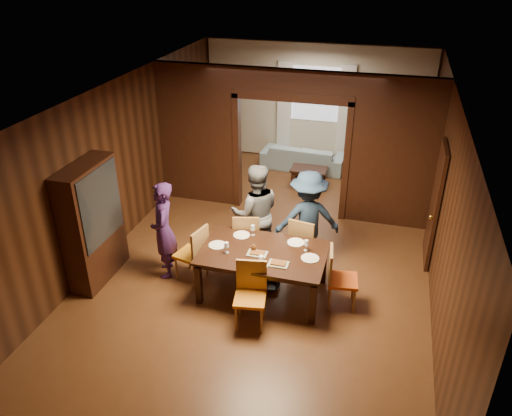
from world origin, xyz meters
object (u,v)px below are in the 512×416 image
(person_grey, at_px, (256,213))
(chair_left, at_px, (191,252))
(coffee_table, at_px, (308,176))
(person_purple, at_px, (164,230))
(chair_far_l, at_px, (246,237))
(chair_right, at_px, (343,278))
(person_navy, at_px, (308,219))
(sofa, at_px, (303,157))
(hutch, at_px, (92,223))
(chair_near, at_px, (250,297))
(chair_far_r, at_px, (305,242))
(dining_table, at_px, (263,272))

(person_grey, xyz_separation_m, chair_left, (-0.85, -0.86, -0.40))
(coffee_table, bearing_deg, person_purple, -112.28)
(coffee_table, distance_m, chair_far_l, 3.41)
(coffee_table, xyz_separation_m, chair_right, (1.25, -4.13, 0.28))
(person_purple, relative_size, person_navy, 0.97)
(sofa, xyz_separation_m, hutch, (-2.41, -5.35, 0.71))
(chair_left, bearing_deg, chair_near, 69.94)
(chair_left, relative_size, chair_far_l, 1.00)
(sofa, xyz_separation_m, chair_far_r, (0.80, -4.17, 0.19))
(chair_left, bearing_deg, chair_far_r, 129.59)
(person_grey, distance_m, dining_table, 1.13)
(person_navy, height_order, hutch, hutch)
(person_purple, distance_m, sofa, 5.19)
(coffee_table, xyz_separation_m, chair_far_l, (-0.49, -3.36, 0.28))
(chair_far_l, bearing_deg, chair_right, 141.21)
(coffee_table, relative_size, chair_near, 0.82)
(person_grey, distance_m, sofa, 4.17)
(person_navy, height_order, chair_right, person_navy)
(chair_left, bearing_deg, dining_table, 100.76)
(coffee_table, distance_m, chair_near, 4.93)
(dining_table, height_order, coffee_table, dining_table)
(dining_table, distance_m, chair_near, 0.78)
(chair_far_l, distance_m, chair_near, 1.64)
(person_navy, bearing_deg, chair_far_l, -7.90)
(person_grey, height_order, chair_left, person_grey)
(coffee_table, relative_size, chair_right, 0.82)
(dining_table, distance_m, chair_far_r, 1.02)
(chair_left, distance_m, chair_near, 1.50)
(chair_left, distance_m, chair_far_r, 1.90)
(person_grey, relative_size, sofa, 0.88)
(chair_near, bearing_deg, person_purple, 143.83)
(dining_table, xyz_separation_m, chair_left, (-1.23, 0.07, 0.10))
(person_grey, bearing_deg, person_purple, 11.94)
(coffee_table, distance_m, chair_far_r, 3.31)
(person_navy, distance_m, chair_near, 1.89)
(dining_table, height_order, chair_far_r, chair_far_r)
(person_purple, bearing_deg, chair_right, 64.52)
(hutch, bearing_deg, sofa, 65.79)
(person_purple, distance_m, chair_near, 1.93)
(person_purple, bearing_deg, dining_table, 62.99)
(sofa, height_order, dining_table, dining_table)
(sofa, distance_m, chair_far_l, 4.28)
(sofa, bearing_deg, person_purple, 77.89)
(person_navy, height_order, dining_table, person_navy)
(chair_far_l, bearing_deg, chair_far_r, 171.18)
(person_grey, relative_size, dining_table, 0.92)
(chair_left, distance_m, chair_right, 2.46)
(person_purple, bearing_deg, chair_far_r, 86.22)
(chair_right, bearing_deg, dining_table, 83.17)
(person_navy, bearing_deg, sofa, -99.76)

